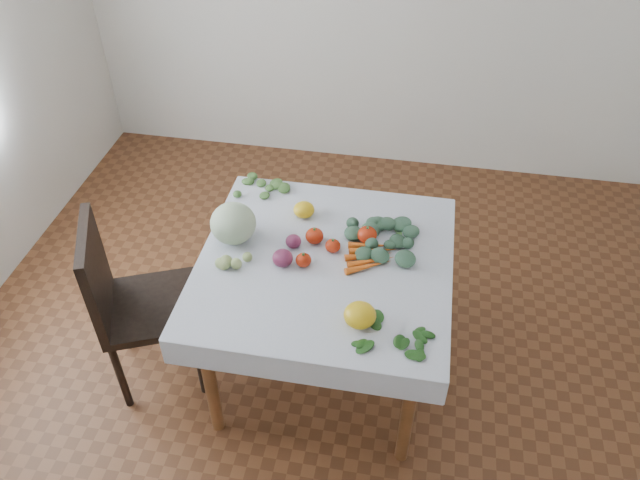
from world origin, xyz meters
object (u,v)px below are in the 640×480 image
object	(u,v)px
heirloom_back	(304,210)
carrot_bunch	(370,255)
chair	(128,298)
cabbage	(233,223)
table	(325,278)

from	to	relation	value
heirloom_back	carrot_bunch	world-z (taller)	heirloom_back
chair	heirloom_back	size ratio (longest dim) A/B	9.38
chair	cabbage	bearing A→B (deg)	30.14
carrot_bunch	chair	bearing A→B (deg)	-167.21
table	cabbage	size ratio (longest dim) A/B	4.77
carrot_bunch	heirloom_back	bearing A→B (deg)	144.84
chair	heirloom_back	world-z (taller)	chair
chair	heirloom_back	bearing A→B (deg)	33.71
cabbage	table	bearing A→B (deg)	-9.73
chair	heirloom_back	distance (m)	0.92
table	carrot_bunch	distance (m)	0.23
table	chair	bearing A→B (deg)	-167.96
cabbage	carrot_bunch	world-z (taller)	cabbage
table	carrot_bunch	xyz separation A→B (m)	(0.19, 0.06, 0.12)
heirloom_back	carrot_bunch	size ratio (longest dim) A/B	0.42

